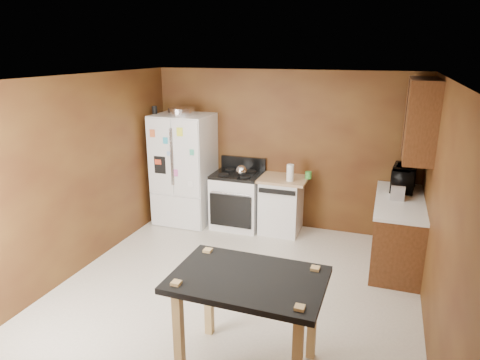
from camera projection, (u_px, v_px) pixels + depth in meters
The scene contains 18 objects.
floor at pixel (234, 292), 5.12m from camera, with size 4.50×4.50×0.00m, color silver.
ceiling at pixel (233, 78), 4.39m from camera, with size 4.50×4.50×0.00m, color white.
wall_back at pixel (282, 150), 6.78m from camera, with size 4.20×4.20×0.00m, color brown.
wall_front at pixel (113, 301), 2.72m from camera, with size 4.20×4.20×0.00m, color brown.
wall_left at pixel (78, 176), 5.41m from camera, with size 4.50×4.50×0.00m, color brown.
wall_right at pixel (440, 217), 4.09m from camera, with size 4.50×4.50×0.00m, color brown.
roasting_pan at pixel (181, 111), 6.75m from camera, with size 0.42×0.42×0.11m, color silver.
pen_cup at pixel (155, 110), 6.81m from camera, with size 0.08×0.08×0.12m, color black.
kettle at pixel (241, 171), 6.61m from camera, with size 0.17×0.17×0.17m, color silver.
paper_towel at pixel (290, 173), 6.40m from camera, with size 0.11×0.11×0.25m, color white.
green_canister at pixel (308, 175), 6.53m from camera, with size 0.10×0.10×0.11m, color green.
toaster at pixel (398, 190), 5.64m from camera, with size 0.17×0.28×0.21m, color silver.
microwave at pixel (404, 179), 5.97m from camera, with size 0.55×0.37×0.30m, color black.
refrigerator at pixel (184, 169), 7.02m from camera, with size 0.90×0.80×1.80m.
gas_range at pixel (238, 199), 6.92m from camera, with size 0.76×0.68×1.10m.
dishwasher at pixel (281, 204), 6.72m from camera, with size 0.78×0.63×0.89m.
right_cabinets at pixel (404, 199), 5.61m from camera, with size 0.63×1.58×2.45m.
island at pixel (248, 291), 3.71m from camera, with size 1.32×0.89×0.94m.
Camera 1 is at (1.54, -4.23, 2.78)m, focal length 32.00 mm.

